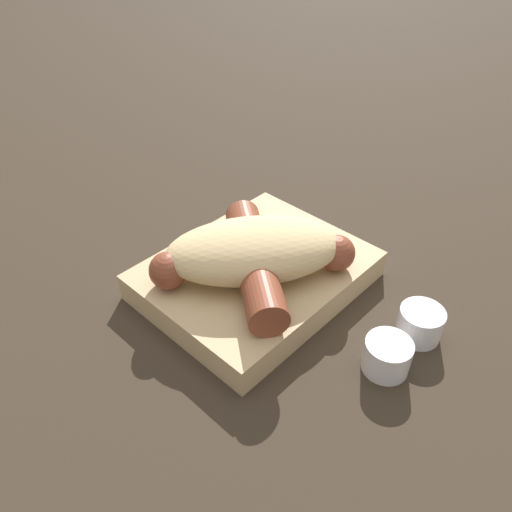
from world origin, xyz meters
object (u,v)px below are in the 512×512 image
Objects in this scene: food_tray at (256,275)px; bread_roll at (254,250)px; condiment_cup_near at (384,360)px; condiment_cup_far at (420,325)px; sausage at (254,262)px.

food_tray is 1.14× the size of bread_roll.
condiment_cup_far is at bearing 178.45° from condiment_cup_near.
condiment_cup_far is at bearing 115.21° from sausage.
food_tray is at bearing -141.92° from sausage.
bread_roll is 0.16m from condiment_cup_far.
sausage is 4.05× the size of condiment_cup_near.
condiment_cup_near is at bearing 91.90° from bread_roll.
bread_roll is 0.01m from sausage.
bread_roll is at bearing 32.92° from food_tray.
condiment_cup_near is (-0.01, 0.14, -0.03)m from sausage.
condiment_cup_far is (-0.05, 0.15, -0.00)m from food_tray.
sausage is 0.14m from condiment_cup_near.
sausage is 4.05× the size of condiment_cup_far.
sausage reaches higher than food_tray.
condiment_cup_near is (-0.00, 0.15, -0.04)m from bread_roll.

